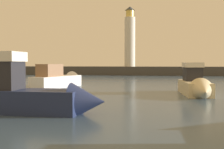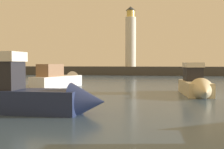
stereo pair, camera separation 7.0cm
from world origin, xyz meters
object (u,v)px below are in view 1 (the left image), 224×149
motorboat_1 (196,85)px  motorboat_2 (61,79)px  motorboat_3 (31,94)px  lighthouse (130,38)px  mooring_buoy (20,94)px

motorboat_1 → motorboat_2: bearing=157.3°
motorboat_1 → motorboat_3: size_ratio=0.90×
motorboat_1 → motorboat_3: (-11.02, -10.62, 0.16)m
lighthouse → mooring_buoy: bearing=-96.1°
motorboat_1 → motorboat_3: motorboat_3 is taller
motorboat_3 → motorboat_1: bearing=43.9°
motorboat_1 → motorboat_2: size_ratio=0.87×
lighthouse → motorboat_2: (-5.30, -35.68, -8.34)m
motorboat_2 → mooring_buoy: bearing=-88.3°
lighthouse → motorboat_2: lighthouse is taller
motorboat_1 → motorboat_3: 15.31m
lighthouse → motorboat_1: size_ratio=1.91×
lighthouse → motorboat_3: 53.36m
mooring_buoy → motorboat_2: bearing=91.7°
motorboat_2 → motorboat_1: bearing=-22.7°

